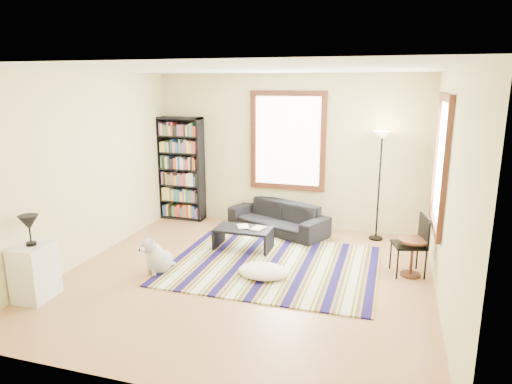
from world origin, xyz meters
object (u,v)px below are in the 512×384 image
(white_cabinet, at_px, (35,272))
(dog, at_px, (160,254))
(folding_chair, at_px, (409,245))
(bookshelf, at_px, (181,169))
(side_table, at_px, (412,257))
(floor_lamp, at_px, (379,187))
(floor_cushion, at_px, (263,271))
(sofa, at_px, (278,217))
(coffee_table, at_px, (243,239))

(white_cabinet, bearing_deg, dog, 43.43)
(folding_chair, relative_size, white_cabinet, 1.23)
(white_cabinet, xyz_separation_m, dog, (1.09, 1.18, -0.08))
(bookshelf, relative_size, side_table, 3.70)
(bookshelf, bearing_deg, floor_lamp, -2.59)
(side_table, bearing_deg, floor_cushion, -161.54)
(sofa, distance_m, white_cabinet, 4.09)
(floor_cushion, bearing_deg, dog, -170.15)
(coffee_table, distance_m, white_cabinet, 3.07)
(floor_lamp, bearing_deg, dog, -140.76)
(side_table, height_order, dog, same)
(side_table, bearing_deg, dog, -165.13)
(bookshelf, distance_m, floor_lamp, 3.76)
(coffee_table, bearing_deg, sofa, 73.52)
(floor_lamp, distance_m, dog, 3.77)
(folding_chair, xyz_separation_m, white_cabinet, (-4.45, -2.13, -0.08))
(dog, bearing_deg, side_table, 39.16)
(floor_lamp, xyz_separation_m, folding_chair, (0.49, -1.40, -0.50))
(sofa, bearing_deg, coffee_table, -83.03)
(floor_cushion, relative_size, folding_chair, 0.83)
(bookshelf, relative_size, floor_cushion, 2.81)
(coffee_table, height_order, folding_chair, folding_chair)
(floor_cushion, xyz_separation_m, floor_lamp, (1.42, 2.10, 0.84))
(bookshelf, distance_m, dog, 2.76)
(side_table, height_order, white_cabinet, white_cabinet)
(floor_lamp, bearing_deg, sofa, -176.68)
(side_table, xyz_separation_m, folding_chair, (-0.05, 0.05, 0.16))
(floor_lamp, xyz_separation_m, side_table, (0.54, -1.44, -0.66))
(floor_cushion, bearing_deg, folding_chair, 20.15)
(sofa, xyz_separation_m, bookshelf, (-2.03, 0.27, 0.73))
(floor_cushion, relative_size, floor_lamp, 0.38)
(side_table, xyz_separation_m, white_cabinet, (-4.50, -2.08, 0.08))
(side_table, distance_m, folding_chair, 0.17)
(coffee_table, bearing_deg, side_table, -6.72)
(coffee_table, distance_m, side_table, 2.59)
(floor_cushion, distance_m, folding_chair, 2.06)
(folding_chair, bearing_deg, white_cabinet, -169.92)
(coffee_table, relative_size, floor_cushion, 1.27)
(sofa, height_order, bookshelf, bookshelf)
(side_table, relative_size, white_cabinet, 0.77)
(dog, bearing_deg, sofa, 87.15)
(coffee_table, relative_size, white_cabinet, 1.29)
(folding_chair, bearing_deg, bookshelf, 144.25)
(floor_lamp, height_order, folding_chair, floor_lamp)
(bookshelf, distance_m, side_table, 4.64)
(folding_chair, bearing_deg, coffee_table, 158.72)
(bookshelf, distance_m, coffee_table, 2.31)
(side_table, xyz_separation_m, dog, (-3.41, -0.91, -0.00))
(floor_cushion, distance_m, side_table, 2.07)
(sofa, distance_m, dog, 2.53)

